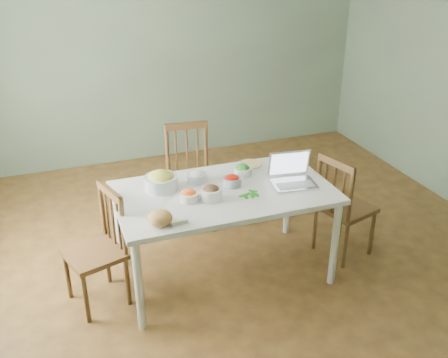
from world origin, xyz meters
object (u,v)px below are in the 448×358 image
object	(u,v)px
chair_far	(191,179)
chair_left	(94,251)
bread_boule	(160,218)
dining_table	(224,233)
bowl_squash	(161,181)
laptop	(295,171)
chair_right	(346,205)

from	to	relation	value
chair_far	chair_left	xyz separation A→B (m)	(-1.03, -0.88, -0.03)
bread_boule	dining_table	bearing A→B (deg)	30.11
dining_table	bread_boule	bearing A→B (deg)	-149.89
bread_boule	bowl_squash	xyz separation A→B (m)	(0.14, 0.54, 0.02)
bowl_squash	chair_left	bearing A→B (deg)	-162.01
chair_far	laptop	bearing A→B (deg)	-52.07
bowl_squash	bread_boule	bearing A→B (deg)	-104.28
dining_table	chair_right	bearing A→B (deg)	-2.42
dining_table	bread_boule	world-z (taller)	bread_boule
bowl_squash	laptop	world-z (taller)	laptop
dining_table	laptop	xyz separation A→B (m)	(0.57, -0.10, 0.52)
chair_far	dining_table	bearing A→B (deg)	-81.52
chair_right	bread_boule	distance (m)	1.79
chair_far	chair_right	xyz separation A→B (m)	(1.15, -0.93, -0.02)
chair_left	bowl_squash	xyz separation A→B (m)	(0.59, 0.19, 0.41)
bowl_squash	dining_table	bearing A→B (deg)	-22.52
bowl_squash	laptop	size ratio (longest dim) A/B	0.75
dining_table	chair_right	xyz separation A→B (m)	(1.13, -0.05, 0.08)
chair_right	chair_left	bearing A→B (deg)	72.79
chair_far	chair_left	size ratio (longest dim) A/B	1.06
chair_right	bowl_squash	world-z (taller)	chair_right
laptop	chair_far	bearing A→B (deg)	128.54
chair_left	chair_right	distance (m)	2.18
dining_table	bowl_squash	size ratio (longest dim) A/B	6.60
chair_right	dining_table	bearing A→B (deg)	71.58
chair_far	bowl_squash	world-z (taller)	chair_far
chair_far	bread_boule	bearing A→B (deg)	-108.08
chair_far	bread_boule	size ratio (longest dim) A/B	5.90
bread_boule	chair_right	bearing A→B (deg)	9.82
chair_far	laptop	xyz separation A→B (m)	(0.59, -0.98, 0.42)
bread_boule	bowl_squash	size ratio (longest dim) A/B	0.66
chair_far	bread_boule	world-z (taller)	chair_far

